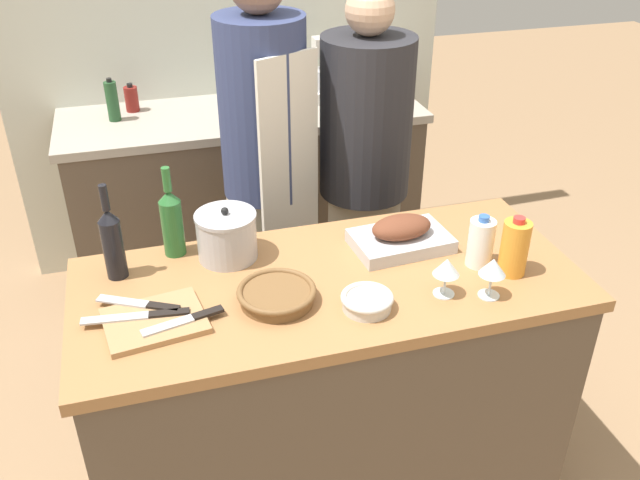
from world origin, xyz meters
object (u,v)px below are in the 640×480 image
object	(u,v)px
juice_jug	(514,248)
person_cook_aproned	(266,161)
knife_chef	(140,316)
condiment_bottle_tall	(132,99)
wicker_basket	(277,294)
knife_paring	(141,304)
stand_mixer	(331,74)
condiment_bottle_extra	(112,101)
wine_glass_left	(493,268)
person_cook_guest	(364,167)
stock_pot	(227,236)
mixing_bowl	(367,301)
wine_glass_right	(447,268)
knife_bread	(186,320)
wine_bottle_dark	(112,242)
milk_jug	(481,243)
cutting_board	(155,321)
condiment_bottle_short	(251,94)
roasting_pan	(401,236)
wine_bottle_green	(172,221)

from	to	relation	value
juice_jug	person_cook_aproned	xyz separation A→B (m)	(-0.58, 0.92, -0.04)
knife_chef	condiment_bottle_tall	distance (m)	1.70
wicker_basket	knife_paring	bearing A→B (deg)	169.84
stand_mixer	condiment_bottle_extra	bearing A→B (deg)	179.95
wine_glass_left	person_cook_guest	xyz separation A→B (m)	(-0.04, 1.01, -0.12)
stock_pot	mixing_bowl	bearing A→B (deg)	-48.95
condiment_bottle_tall	wine_glass_right	bearing A→B (deg)	-65.77
knife_bread	condiment_bottle_tall	bearing A→B (deg)	92.04
juice_jug	wine_bottle_dark	distance (m)	1.22
milk_jug	wine_glass_left	size ratio (longest dim) A/B	1.35
stand_mixer	condiment_bottle_tall	bearing A→B (deg)	173.65
cutting_board	condiment_bottle_short	distance (m)	1.71
wine_glass_left	knife_bread	size ratio (longest dim) A/B	0.55
condiment_bottle_tall	condiment_bottle_short	xyz separation A→B (m)	(0.56, -0.11, 0.01)
juice_jug	condiment_bottle_short	bearing A→B (deg)	106.93
condiment_bottle_short	condiment_bottle_extra	distance (m)	0.65
wicker_basket	stock_pot	xyz separation A→B (m)	(-0.10, 0.29, 0.05)
cutting_board	condiment_bottle_extra	distance (m)	1.61
knife_paring	condiment_bottle_short	distance (m)	1.65
roasting_pan	mixing_bowl	xyz separation A→B (m)	(-0.22, -0.29, -0.02)
wine_bottle_dark	wine_glass_left	distance (m)	1.13
knife_bread	juice_jug	bearing A→B (deg)	-0.38
stock_pot	knife_bread	distance (m)	0.37
cutting_board	milk_jug	world-z (taller)	milk_jug
wine_bottle_dark	knife_bread	size ratio (longest dim) A/B	1.33
wicker_basket	mixing_bowl	distance (m)	0.26
wine_bottle_dark	knife_paring	size ratio (longest dim) A/B	1.33
wine_bottle_green	wine_glass_left	size ratio (longest dim) A/B	2.36
wicker_basket	wine_glass_right	bearing A→B (deg)	-11.50
knife_chef	condiment_bottle_extra	distance (m)	1.59
condiment_bottle_extra	juice_jug	bearing A→B (deg)	-55.10
knife_chef	condiment_bottle_extra	world-z (taller)	condiment_bottle_extra
wicker_basket	wine_glass_left	xyz separation A→B (m)	(0.61, -0.14, 0.07)
wicker_basket	stand_mixer	distance (m)	1.73
roasting_pan	wine_bottle_green	world-z (taller)	wine_bottle_green
cutting_board	milk_jug	xyz separation A→B (m)	(1.01, 0.03, 0.07)
wicker_basket	cutting_board	distance (m)	0.35
milk_jug	wine_bottle_green	bearing A→B (deg)	160.04
roasting_pan	wine_bottle_dark	size ratio (longest dim) A/B	1.05
cutting_board	stand_mixer	bearing A→B (deg)	58.24
stand_mixer	condiment_bottle_tall	size ratio (longest dim) A/B	2.31
condiment_bottle_tall	person_cook_aproned	distance (m)	0.96
roasting_pan	wine_bottle_green	distance (m)	0.74
roasting_pan	condiment_bottle_tall	xyz separation A→B (m)	(-0.79, 1.52, 0.04)
stock_pot	condiment_bottle_tall	distance (m)	1.44
wicker_basket	stock_pot	world-z (taller)	stock_pot
juice_jug	knife_bread	world-z (taller)	juice_jug
wine_bottle_dark	knife_chef	size ratio (longest dim) A/B	1.05
wicker_basket	stand_mixer	size ratio (longest dim) A/B	0.73
condiment_bottle_extra	cutting_board	bearing A→B (deg)	-87.68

